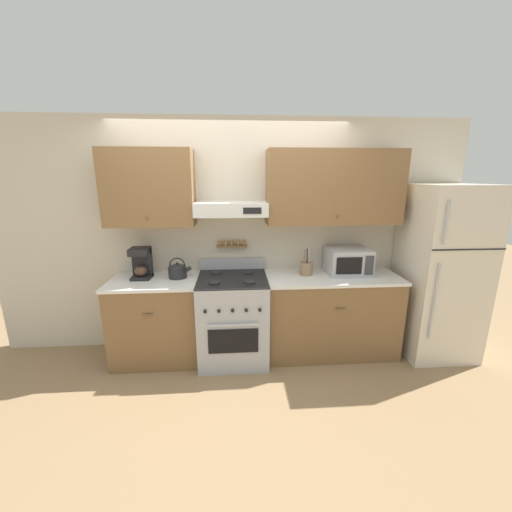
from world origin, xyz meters
The scene contains 10 objects.
ground_plane centered at (0.00, 0.00, 0.00)m, with size 16.00×16.00×0.00m, color #937551.
wall_back centered at (0.12, 0.58, 1.47)m, with size 5.20×0.46×2.55m.
counter_left centered at (-0.82, 0.32, 0.45)m, with size 0.91×0.63×0.90m.
counter_right centered at (1.08, 0.32, 0.45)m, with size 1.44×0.63×0.90m.
stove_range centered at (0.00, 0.27, 0.46)m, with size 0.72×0.72×1.04m.
refrigerator centered at (2.25, 0.25, 0.93)m, with size 0.74×0.73×1.86m.
tea_kettle centered at (-0.58, 0.37, 0.98)m, with size 0.25×0.19×0.22m.
coffee_maker centered at (-0.95, 0.40, 1.06)m, with size 0.20×0.21×0.33m.
microwave centered at (1.27, 0.39, 1.04)m, with size 0.45×0.38×0.28m.
utensil_crock centered at (0.80, 0.37, 0.97)m, with size 0.14×0.14×0.29m.
Camera 1 is at (0.03, -2.84, 1.95)m, focal length 22.00 mm.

